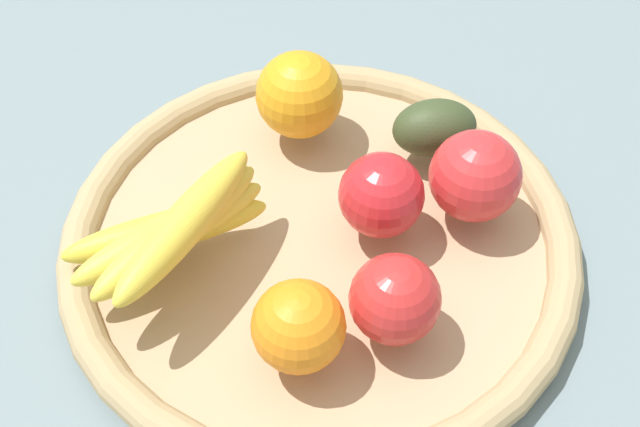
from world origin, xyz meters
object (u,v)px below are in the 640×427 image
apple_0 (395,299)px  banana_bunch (174,229)px  orange_0 (299,95)px  apple_1 (381,195)px  apple_2 (475,176)px  orange_1 (299,326)px  avocado (434,128)px

apple_0 → banana_bunch: bearing=94.2°
apple_0 → orange_0: bearing=43.5°
orange_0 → apple_1: size_ratio=1.12×
apple_2 → apple_1: bearing=127.9°
apple_1 → apple_0: (-0.09, -0.05, -0.00)m
apple_1 → apple_2: size_ratio=0.92×
banana_bunch → apple_0: bearing=-85.8°
orange_1 → apple_2: apple_2 is taller
apple_1 → banana_bunch: (-0.11, 0.14, 0.00)m
orange_0 → orange_1: orange_0 is taller
banana_bunch → apple_2: size_ratio=2.27×
apple_2 → orange_1: bearing=159.6°
avocado → orange_1: orange_1 is taller
apple_1 → avocado: bearing=-5.8°
avocado → apple_0: (-0.20, -0.04, 0.01)m
apple_0 → apple_2: bearing=-6.6°
banana_bunch → orange_1: size_ratio=2.51×
avocado → orange_1: bearing=175.9°
apple_1 → banana_bunch: banana_bunch is taller
apple_1 → orange_1: apple_1 is taller
orange_0 → apple_1: bearing=-124.7°
avocado → banana_bunch: (-0.21, 0.15, 0.01)m
apple_1 → apple_2: (0.05, -0.07, 0.00)m
banana_bunch → apple_0: 0.19m
orange_0 → apple_0: orange_0 is taller
apple_2 → avocado: bearing=45.3°
orange_0 → avocado: 0.13m
avocado → orange_1: 0.25m
apple_1 → orange_1: bearing=177.1°
apple_1 → apple_0: bearing=-152.3°
orange_1 → apple_2: (0.20, -0.07, 0.00)m
apple_0 → orange_1: same height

